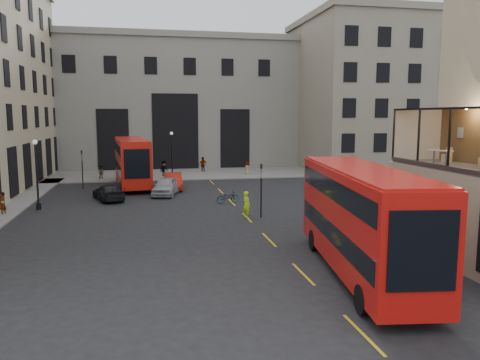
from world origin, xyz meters
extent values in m
plane|color=black|center=(0.00, 0.00, 0.00)|extent=(140.00, 140.00, 0.00)
cube|color=black|center=(4.98, 0.00, 2.00)|extent=(0.08, 9.20, 3.00)
cube|color=beige|center=(6.50, 5.00, 6.05)|extent=(3.00, 0.04, 2.90)
cube|color=black|center=(6.50, 0.00, 7.50)|extent=(3.00, 10.00, 0.04)
cube|color=slate|center=(5.00, 0.00, 4.70)|extent=(0.12, 10.00, 0.18)
cube|color=black|center=(5.00, 0.00, 7.45)|extent=(0.12, 10.00, 0.10)
cube|color=beige|center=(7.92, 3.20, 6.20)|extent=(0.04, 0.45, 0.55)
cylinder|color=#FFD899|center=(7.30, 2.00, 7.45)|extent=(0.12, 0.12, 0.05)
cube|color=#C2B391|center=(6.50, 0.00, 2.25)|extent=(3.00, 11.00, 4.50)
cube|color=slate|center=(6.50, 0.00, 4.55)|extent=(3.00, 10.00, 0.10)
cube|color=gray|center=(-5.00, 48.00, 9.00)|extent=(34.00, 10.00, 18.00)
cube|color=gray|center=(-5.00, 48.00, 17.60)|extent=(35.00, 10.60, 0.80)
cube|color=black|center=(-5.00, 42.96, 5.00)|extent=(6.00, 0.12, 10.00)
cube|color=black|center=(-13.00, 42.96, 4.00)|extent=(4.00, 0.12, 8.00)
cube|color=black|center=(3.00, 42.96, 4.00)|extent=(4.00, 0.12, 8.00)
cube|color=gray|center=(20.00, 40.00, 10.00)|extent=(16.00, 18.00, 20.00)
cube|color=gray|center=(20.00, 40.00, 19.60)|extent=(16.60, 18.60, 0.80)
cube|color=slate|center=(-6.00, 38.00, 0.06)|extent=(40.00, 12.00, 0.12)
cylinder|color=black|center=(-1.00, 12.00, 1.40)|extent=(0.10, 0.10, 2.80)
imported|color=black|center=(-1.00, 12.00, 3.30)|extent=(0.16, 0.20, 1.00)
cylinder|color=black|center=(-15.00, 28.00, 1.40)|extent=(0.10, 0.10, 2.80)
imported|color=black|center=(-15.00, 28.00, 3.30)|extent=(0.16, 0.20, 1.00)
cylinder|color=black|center=(-17.00, 18.00, 2.50)|extent=(0.14, 0.14, 5.00)
cylinder|color=black|center=(-17.00, 18.00, 0.25)|extent=(0.36, 0.36, 0.50)
sphere|color=silver|center=(-17.00, 18.00, 5.15)|extent=(0.36, 0.36, 0.36)
cylinder|color=black|center=(-6.00, 34.00, 2.50)|extent=(0.14, 0.14, 5.00)
cylinder|color=black|center=(-6.00, 34.00, 0.25)|extent=(0.36, 0.36, 0.50)
sphere|color=silver|center=(-6.00, 34.00, 5.15)|extent=(0.36, 0.36, 0.36)
cube|color=red|center=(0.50, -0.50, 2.59)|extent=(4.38, 12.38, 4.30)
cube|color=black|center=(0.50, -0.50, 1.98)|extent=(4.33, 11.74, 0.88)
cube|color=black|center=(0.50, -0.50, 3.91)|extent=(4.33, 11.74, 0.88)
cube|color=red|center=(0.50, -0.50, 4.77)|extent=(4.24, 12.13, 0.13)
cylinder|color=black|center=(-0.22, 3.52, 0.55)|extent=(0.46, 1.13, 1.10)
cylinder|color=black|center=(2.28, 3.17, 0.55)|extent=(0.46, 1.13, 1.10)
cylinder|color=black|center=(-1.33, -4.53, 0.55)|extent=(0.46, 1.13, 1.10)
cylinder|color=black|center=(1.17, -4.87, 0.55)|extent=(0.46, 1.13, 1.10)
cube|color=red|center=(-10.29, 29.04, 2.59)|extent=(3.98, 12.33, 4.29)
cube|color=black|center=(-10.29, 29.04, 1.98)|extent=(3.95, 11.68, 0.88)
cube|color=black|center=(-10.29, 29.04, 3.91)|extent=(3.95, 11.68, 0.88)
cube|color=red|center=(-10.29, 29.04, 4.77)|extent=(3.84, 12.08, 0.13)
cylinder|color=black|center=(-11.94, 32.77, 0.55)|extent=(0.42, 1.13, 1.10)
cylinder|color=black|center=(-9.44, 33.03, 0.55)|extent=(0.42, 1.13, 1.10)
cylinder|color=black|center=(-11.11, 24.70, 0.55)|extent=(0.42, 1.13, 1.10)
cylinder|color=black|center=(-8.61, 24.95, 0.55)|extent=(0.42, 1.13, 1.10)
imported|color=#A6A7AE|center=(-7.19, 22.81, 0.81)|extent=(3.01, 5.07, 1.62)
imported|color=#B41F0B|center=(-6.35, 26.07, 0.80)|extent=(1.86, 4.89, 1.59)
imported|color=black|center=(-12.06, 21.10, 0.68)|extent=(3.27, 5.02, 1.35)
imported|color=gray|center=(-2.37, 17.88, 0.49)|extent=(1.96, 1.00, 0.98)
imported|color=#C7FF1A|center=(-2.08, 11.89, 0.96)|extent=(0.70, 0.83, 1.92)
imported|color=gray|center=(-13.87, 34.51, 0.80)|extent=(0.91, 0.80, 1.60)
imported|color=gray|center=(-6.88, 35.51, 0.96)|extent=(1.36, 1.41, 1.92)
imported|color=gray|center=(-1.87, 39.01, 0.99)|extent=(1.26, 0.86, 1.98)
imported|color=gray|center=(3.06, 35.38, 0.81)|extent=(0.84, 0.95, 1.63)
imported|color=gray|center=(-19.00, 16.10, 0.86)|extent=(0.62, 0.74, 1.73)
cylinder|color=silver|center=(5.46, 0.80, 5.42)|extent=(0.67, 0.67, 0.04)
cylinder|color=slate|center=(5.46, 0.80, 5.02)|extent=(0.09, 0.09, 0.79)
cylinder|color=slate|center=(5.46, 0.80, 4.62)|extent=(0.49, 0.49, 0.03)
cylinder|color=silver|center=(5.88, 2.41, 5.35)|extent=(0.61, 0.61, 0.04)
cylinder|color=slate|center=(5.88, 2.41, 4.98)|extent=(0.08, 0.08, 0.71)
cylinder|color=slate|center=(5.88, 2.41, 4.62)|extent=(0.45, 0.45, 0.03)
cube|color=#D9B17D|center=(7.23, 3.27, 4.81)|extent=(0.47, 0.47, 0.42)
cube|color=#D9B17D|center=(7.40, 3.30, 5.21)|extent=(0.12, 0.39, 0.38)
camera|label=1|loc=(-8.79, -19.40, 7.10)|focal=35.00mm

